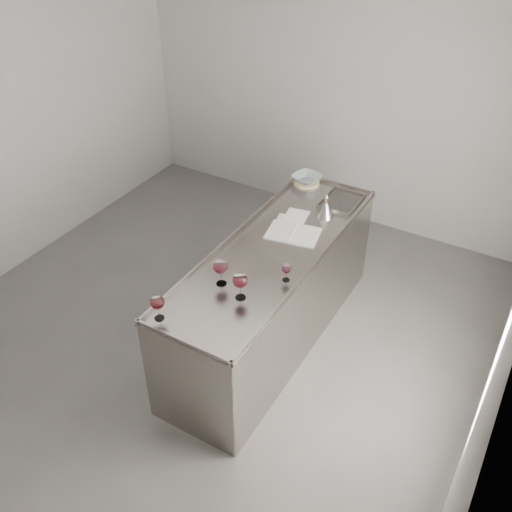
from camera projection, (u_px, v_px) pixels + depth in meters
The scene contains 12 objects.
room_shell at pixel (195, 199), 4.18m from camera, with size 4.54×5.04×2.84m.
counter at pixel (272, 295), 4.73m from camera, with size 0.77×2.42×0.97m.
wine_glass_left at pixel (157, 303), 3.74m from camera, with size 0.10×0.10×0.19m.
wine_glass_middle at pixel (221, 267), 4.02m from camera, with size 0.11×0.11×0.21m.
wine_glass_right at pixel (240, 281), 3.90m from camera, with size 0.11×0.11×0.21m.
wine_glass_small at pixel (286, 269), 4.09m from camera, with size 0.07×0.07×0.14m.
notebook at pixel (293, 233), 4.62m from camera, with size 0.46×0.36×0.02m.
loose_paper_top at pixel (286, 223), 4.76m from camera, with size 0.18×0.26×0.00m, color silver.
loose_paper_under at pixel (295, 217), 4.82m from camera, with size 0.19×0.27×0.00m, color white.
trivet at pixel (306, 182), 5.30m from camera, with size 0.24×0.24×0.02m, color #D0BD86.
ceramic_bowl at pixel (307, 178), 5.27m from camera, with size 0.25×0.25×0.06m, color #8FA3A7.
wine_funnel at pixel (326, 209), 4.80m from camera, with size 0.15×0.15×0.22m.
Camera 1 is at (2.21, -2.89, 3.54)m, focal length 40.00 mm.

